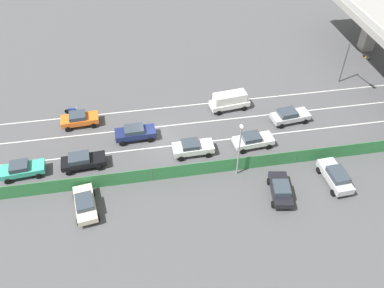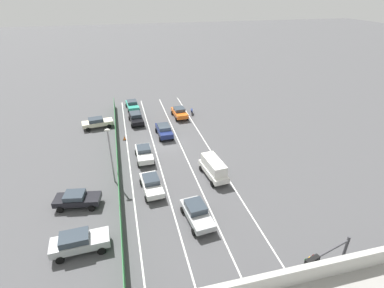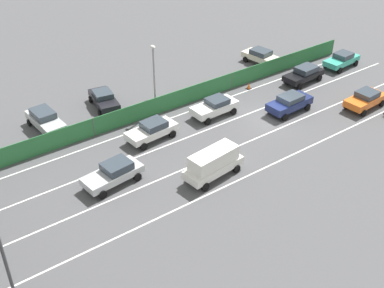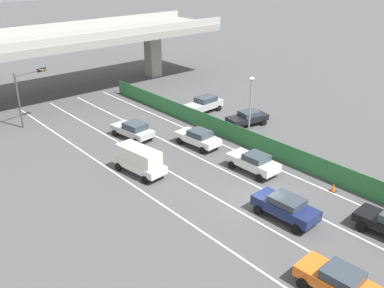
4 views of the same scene
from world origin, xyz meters
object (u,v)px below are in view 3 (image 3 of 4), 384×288
(car_sedan_white, at_px, (152,130))
(street_lamp, at_px, (154,72))
(car_taxi_teal, at_px, (342,59))
(car_taxi_orange, at_px, (366,99))
(car_hatchback_white, at_px, (215,106))
(parked_wagon_silver, at_px, (45,120))
(parked_sedan_dark, at_px, (104,99))
(car_van_white, at_px, (213,162))
(car_sedan_navy, at_px, (290,102))
(parked_sedan_cream, at_px, (262,56))
(traffic_cone, at_px, (249,86))
(car_sedan_black, at_px, (304,74))
(car_sedan_silver, at_px, (114,173))

(car_sedan_white, distance_m, street_lamp, 5.53)
(car_taxi_teal, bearing_deg, car_taxi_orange, 142.95)
(car_hatchback_white, relative_size, parked_wagon_silver, 0.94)
(car_sedan_white, bearing_deg, car_hatchback_white, -89.48)
(car_taxi_teal, distance_m, parked_wagon_silver, 31.31)
(parked_sedan_dark, relative_size, parked_wagon_silver, 0.98)
(car_van_white, distance_m, car_sedan_navy, 12.19)
(car_taxi_orange, relative_size, parked_sedan_dark, 0.95)
(parked_sedan_cream, bearing_deg, car_sedan_navy, 150.76)
(parked_sedan_cream, xyz_separation_m, street_lamp, (-2.19, 15.03, 3.05))
(parked_sedan_dark, height_order, traffic_cone, parked_sedan_dark)
(street_lamp, bearing_deg, traffic_cone, -98.84)
(parked_wagon_silver, distance_m, street_lamp, 10.12)
(parked_sedan_cream, xyz_separation_m, parked_sedan_dark, (1.35, 18.39, -0.03))
(parked_sedan_dark, relative_size, traffic_cone, 6.97)
(car_sedan_white, distance_m, car_hatchback_white, 6.65)
(car_sedan_navy, bearing_deg, car_sedan_black, -58.11)
(car_sedan_white, bearing_deg, car_taxi_orange, -110.36)
(car_sedan_white, distance_m, traffic_cone, 12.81)
(parked_wagon_silver, bearing_deg, car_taxi_orange, -118.27)
(car_van_white, distance_m, car_taxi_teal, 24.36)
(parked_wagon_silver, bearing_deg, traffic_cone, -103.02)
(parked_sedan_dark, bearing_deg, parked_wagon_silver, 96.37)
(parked_sedan_dark, height_order, street_lamp, street_lamp)
(car_taxi_teal, distance_m, traffic_cone, 11.69)
(parked_sedan_cream, bearing_deg, parked_sedan_dark, 85.81)
(car_van_white, distance_m, car_sedan_black, 18.68)
(car_sedan_navy, height_order, car_sedan_silver, car_sedan_navy)
(car_hatchback_white, bearing_deg, car_taxi_teal, -89.31)
(car_taxi_teal, bearing_deg, car_sedan_silver, 97.13)
(car_van_white, relative_size, car_hatchback_white, 1.13)
(car_sedan_silver, bearing_deg, parked_wagon_silver, 6.27)
(car_sedan_navy, bearing_deg, car_van_white, 107.41)
(street_lamp, bearing_deg, car_sedan_white, 144.18)
(parked_sedan_dark, bearing_deg, car_sedan_black, -110.86)
(parked_sedan_cream, bearing_deg, car_van_white, 127.58)
(parked_sedan_dark, bearing_deg, car_sedan_silver, 156.00)
(car_van_white, distance_m, car_hatchback_white, 9.14)
(parked_sedan_cream, bearing_deg, car_sedan_black, -175.99)
(car_sedan_white, bearing_deg, parked_wagon_silver, 44.58)
(car_taxi_orange, bearing_deg, parked_sedan_cream, 4.25)
(car_van_white, distance_m, parked_wagon_silver, 15.54)
(car_taxi_teal, bearing_deg, car_sedan_navy, 107.46)
(parked_sedan_cream, height_order, traffic_cone, parked_sedan_cream)
(car_sedan_silver, relative_size, car_sedan_black, 1.01)
(street_lamp, bearing_deg, parked_sedan_dark, 43.49)
(car_sedan_white, height_order, car_sedan_black, car_sedan_white)
(car_sedan_navy, height_order, car_hatchback_white, car_sedan_navy)
(car_sedan_white, height_order, car_sedan_navy, car_sedan_navy)
(car_sedan_black, relative_size, traffic_cone, 7.06)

